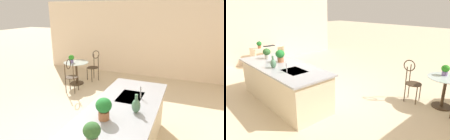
% 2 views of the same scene
% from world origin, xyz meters
% --- Properties ---
extents(ground_plane, '(40.00, 40.00, 0.00)m').
position_xyz_m(ground_plane, '(0.00, 0.00, 0.00)').
color(ground_plane, beige).
extents(wall_left_window, '(0.12, 7.80, 2.70)m').
position_xyz_m(wall_left_window, '(-4.26, 0.00, 1.35)').
color(wall_left_window, beige).
rests_on(wall_left_window, ground).
extents(kitchen_island, '(2.80, 1.06, 0.92)m').
position_xyz_m(kitchen_island, '(0.30, 0.85, 0.46)').
color(kitchen_island, beige).
rests_on(kitchen_island, ground).
extents(bistro_table, '(0.80, 0.80, 0.74)m').
position_xyz_m(bistro_table, '(-2.54, -1.67, 0.45)').
color(bistro_table, '#3D2D1E').
rests_on(bistro_table, ground).
extents(chair_near_window, '(0.52, 0.52, 1.04)m').
position_xyz_m(chair_near_window, '(-3.10, -1.30, 0.57)').
color(chair_near_window, '#3D2D1E').
rests_on(chair_near_window, ground).
extents(chair_by_island, '(0.51, 0.43, 1.04)m').
position_xyz_m(chair_by_island, '(-1.85, -1.44, 0.57)').
color(chair_by_island, '#3D2D1E').
rests_on(chair_by_island, ground).
extents(sink_faucet, '(0.02, 0.02, 0.22)m').
position_xyz_m(sink_faucet, '(-0.25, 1.03, 1.03)').
color(sink_faucet, '#B2B5BA').
rests_on(sink_faucet, kitchen_island).
extents(potted_plant_on_table, '(0.18, 0.18, 0.25)m').
position_xyz_m(potted_plant_on_table, '(-2.46, -1.78, 0.88)').
color(potted_plant_on_table, '#7A669E').
rests_on(potted_plant_on_table, bistro_table).
extents(potted_plant_counter_near, '(0.22, 0.22, 0.32)m').
position_xyz_m(potted_plant_counter_near, '(0.60, 0.72, 1.10)').
color(potted_plant_counter_near, '#9E603D').
rests_on(potted_plant_counter_near, kitchen_island).
extents(potted_plant_counter_far, '(0.20, 0.20, 0.28)m').
position_xyz_m(potted_plant_counter_far, '(1.15, 0.83, 1.08)').
color(potted_plant_counter_far, beige).
rests_on(potted_plant_counter_far, kitchen_island).
extents(vase_on_counter, '(0.13, 0.13, 0.29)m').
position_xyz_m(vase_on_counter, '(0.25, 1.08, 1.03)').
color(vase_on_counter, '#4C7A5B').
rests_on(vase_on_counter, kitchen_island).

